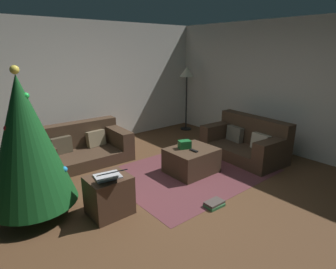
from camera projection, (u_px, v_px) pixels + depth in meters
ground_plane at (172, 203)px, 3.83m from camera, size 6.40×6.40×0.00m
rear_partition at (74, 86)px, 5.76m from camera, size 6.40×0.12×2.60m
corner_partition at (296, 89)px, 5.35m from camera, size 0.12×6.40×2.60m
couch_left at (81, 147)px, 5.21m from camera, size 1.68×1.02×0.69m
couch_right at (246, 142)px, 5.41m from camera, size 0.97×1.62×0.78m
ottoman at (191, 160)px, 4.75m from camera, size 0.79×0.66×0.42m
gift_box at (185, 144)px, 4.69m from camera, size 0.24×0.20×0.14m
tv_remote at (194, 151)px, 4.57m from camera, size 0.05×0.16×0.02m
christmas_tree at (26, 142)px, 3.29m from camera, size 1.05×1.05×1.87m
side_table at (109, 195)px, 3.54m from camera, size 0.52×0.44×0.51m
laptop at (109, 175)px, 3.39m from camera, size 0.38×0.46×0.19m
book_stack at (214, 204)px, 3.75m from camera, size 0.27×0.19×0.07m
corner_lamp at (187, 77)px, 6.94m from camera, size 0.36×0.36×1.61m
area_rug at (191, 172)px, 4.81m from camera, size 2.60×2.00×0.01m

